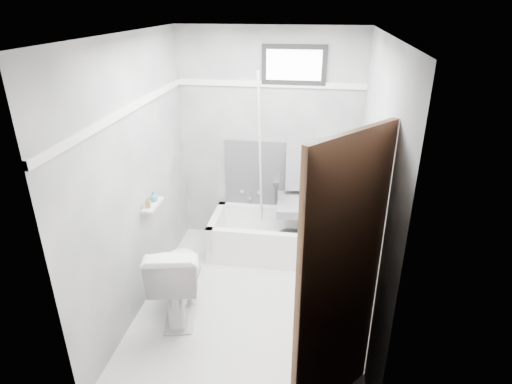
% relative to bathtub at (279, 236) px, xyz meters
% --- Properties ---
extents(floor, '(2.60, 2.60, 0.00)m').
position_rel_bathtub_xyz_m(floor, '(-0.17, -0.93, -0.21)').
color(floor, white).
rests_on(floor, ground).
extents(ceiling, '(2.60, 2.60, 0.00)m').
position_rel_bathtub_xyz_m(ceiling, '(-0.17, -0.93, 2.19)').
color(ceiling, silver).
rests_on(ceiling, floor).
extents(wall_back, '(2.00, 0.02, 2.40)m').
position_rel_bathtub_xyz_m(wall_back, '(-0.17, 0.37, 0.99)').
color(wall_back, slate).
rests_on(wall_back, floor).
extents(wall_front, '(2.00, 0.02, 2.40)m').
position_rel_bathtub_xyz_m(wall_front, '(-0.17, -2.23, 0.99)').
color(wall_front, slate).
rests_on(wall_front, floor).
extents(wall_left, '(0.02, 2.60, 2.40)m').
position_rel_bathtub_xyz_m(wall_left, '(-1.17, -0.93, 0.99)').
color(wall_left, slate).
rests_on(wall_left, floor).
extents(wall_right, '(0.02, 2.60, 2.40)m').
position_rel_bathtub_xyz_m(wall_right, '(0.83, -0.93, 0.99)').
color(wall_right, slate).
rests_on(wall_right, floor).
extents(bathtub, '(1.50, 0.70, 0.42)m').
position_rel_bathtub_xyz_m(bathtub, '(0.00, 0.00, 0.00)').
color(bathtub, white).
rests_on(bathtub, floor).
extents(office_chair, '(0.72, 0.72, 1.16)m').
position_rel_bathtub_xyz_m(office_chair, '(0.25, 0.02, 0.49)').
color(office_chair, slate).
rests_on(office_chair, bathtub).
extents(toilet, '(0.58, 0.85, 0.77)m').
position_rel_bathtub_xyz_m(toilet, '(-0.79, -1.14, 0.17)').
color(toilet, white).
rests_on(toilet, floor).
extents(door, '(0.78, 0.78, 2.00)m').
position_rel_bathtub_xyz_m(door, '(0.81, -2.21, 0.79)').
color(door, brown).
rests_on(door, floor).
extents(window, '(0.66, 0.04, 0.40)m').
position_rel_bathtub_xyz_m(window, '(0.08, 0.36, 1.81)').
color(window, black).
rests_on(window, wall_back).
extents(backerboard, '(1.50, 0.02, 0.78)m').
position_rel_bathtub_xyz_m(backerboard, '(0.08, 0.36, 0.59)').
color(backerboard, '#4C4C4F').
rests_on(backerboard, wall_back).
extents(trim_back, '(2.00, 0.02, 0.06)m').
position_rel_bathtub_xyz_m(trim_back, '(-0.17, 0.36, 1.61)').
color(trim_back, white).
rests_on(trim_back, wall_back).
extents(trim_left, '(0.02, 2.60, 0.06)m').
position_rel_bathtub_xyz_m(trim_left, '(-1.16, -0.93, 1.61)').
color(trim_left, white).
rests_on(trim_left, wall_left).
extents(pole, '(0.02, 0.37, 1.92)m').
position_rel_bathtub_xyz_m(pole, '(-0.23, 0.13, 0.84)').
color(pole, silver).
rests_on(pole, bathtub).
extents(shelf, '(0.10, 0.32, 0.02)m').
position_rel_bathtub_xyz_m(shelf, '(-1.10, -0.79, 0.69)').
color(shelf, silver).
rests_on(shelf, wall_left).
extents(soap_bottle_a, '(0.05, 0.05, 0.09)m').
position_rel_bathtub_xyz_m(soap_bottle_a, '(-1.11, -0.87, 0.76)').
color(soap_bottle_a, olive).
rests_on(soap_bottle_a, shelf).
extents(soap_bottle_b, '(0.11, 0.11, 0.10)m').
position_rel_bathtub_xyz_m(soap_bottle_b, '(-1.11, -0.73, 0.75)').
color(soap_bottle_b, teal).
rests_on(soap_bottle_b, shelf).
extents(faucet, '(0.26, 0.10, 0.16)m').
position_rel_bathtub_xyz_m(faucet, '(-0.37, 0.34, 0.34)').
color(faucet, silver).
rests_on(faucet, wall_back).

